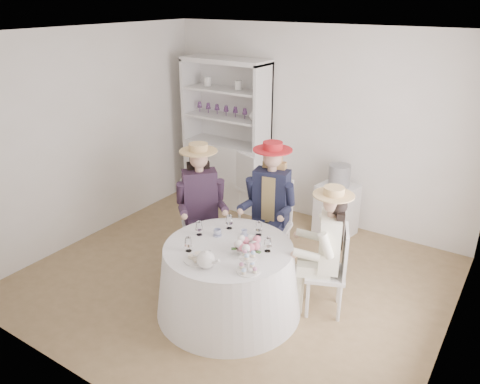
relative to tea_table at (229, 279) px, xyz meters
The scene contains 23 objects.
ground 0.68m from the tea_table, 117.15° to the left, with size 4.50×4.50×0.00m, color olive.
ceiling 2.40m from the tea_table, 117.15° to the left, with size 4.50×4.50×0.00m, color white.
wall_back 2.71m from the tea_table, 95.96° to the left, with size 4.50×4.50×0.00m, color silver.
wall_front 1.80m from the tea_table, 100.00° to the right, with size 4.50×4.50×0.00m, color silver.
wall_left 2.75m from the tea_table, 168.49° to the left, with size 4.50×4.50×0.00m, color silver.
wall_right 2.28m from the tea_table, 14.44° to the left, with size 4.50×4.50×0.00m, color silver.
tea_table is the anchor object (origin of this frame).
hutch 2.81m from the tea_table, 124.80° to the left, with size 1.37×0.65×2.21m.
side_table 2.20m from the tea_table, 83.04° to the left, with size 0.46×0.46×0.71m, color silver.
hatbox 2.25m from the tea_table, 83.04° to the left, with size 0.28×0.28×0.28m, color black.
guest_left 1.09m from the tea_table, 143.86° to the left, with size 0.64×0.64×1.51m.
guest_mid 1.10m from the tea_table, 94.57° to the left, with size 0.58×0.61×1.55m.
guest_right 1.05m from the tea_table, 32.31° to the left, with size 0.58×0.53×1.38m.
spare_chair 2.12m from the tea_table, 115.51° to the left, with size 0.54×0.54×1.02m.
teacup_a 0.48m from the tea_table, 150.36° to the left, with size 0.08×0.08×0.06m, color white.
teacup_b 0.49m from the tea_table, 87.92° to the left, with size 0.06×0.06×0.06m, color white.
teacup_c 0.49m from the tea_table, 38.98° to the left, with size 0.08×0.08×0.07m, color white.
flower_bowl 0.45m from the tea_table, ahead, with size 0.20×0.20×0.05m, color white.
flower_arrangement 0.52m from the tea_table, ahead, with size 0.21×0.21×0.08m.
table_teapot 0.61m from the tea_table, 84.39° to the right, with size 0.24×0.17×0.18m.
sandwich_plate 0.54m from the tea_table, 105.57° to the right, with size 0.26×0.26×0.06m.
cupcake_stand 0.66m from the tea_table, 34.04° to the right, with size 0.21×0.21×0.20m.
stemware_set 0.45m from the tea_table, ahead, with size 0.84×0.84×0.15m.
Camera 1 is at (2.57, -3.83, 3.04)m, focal length 35.00 mm.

